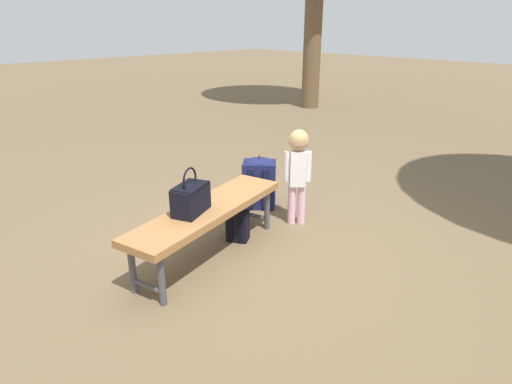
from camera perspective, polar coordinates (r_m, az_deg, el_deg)
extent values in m
plane|color=brown|center=(3.81, -1.40, -7.35)|extent=(40.00, 40.00, 0.00)
cube|color=#9E6B3D|center=(3.53, -6.33, -2.37)|extent=(1.65, 0.75, 0.06)
cylinder|color=#47474C|center=(4.21, -1.83, -1.51)|extent=(0.05, 0.05, 0.39)
cylinder|color=#47474C|center=(4.07, 1.45, -2.33)|extent=(0.05, 0.05, 0.39)
cylinder|color=#47474C|center=(3.27, -15.83, -9.60)|extent=(0.05, 0.05, 0.39)
cylinder|color=#47474C|center=(3.09, -12.23, -11.19)|extent=(0.05, 0.05, 0.39)
cylinder|color=#47474C|center=(4.18, -0.22, -3.11)|extent=(0.10, 0.28, 0.04)
cylinder|color=#47474C|center=(3.23, -13.93, -11.81)|extent=(0.10, 0.28, 0.04)
cube|color=black|center=(3.38, -8.50, -0.97)|extent=(0.37, 0.29, 0.22)
cube|color=black|center=(3.34, -8.60, 0.69)|extent=(0.34, 0.28, 0.02)
torus|color=black|center=(3.33, -8.65, 1.58)|extent=(0.19, 0.09, 0.20)
cylinder|color=#E5B2C6|center=(4.20, 4.67, -1.61)|extent=(0.07, 0.07, 0.39)
cylinder|color=#E5B2C6|center=(4.21, 5.93, -1.60)|extent=(0.07, 0.07, 0.39)
ellipsoid|color=white|center=(4.29, 4.58, -3.67)|extent=(0.10, 0.10, 0.04)
ellipsoid|color=white|center=(4.30, 5.82, -3.66)|extent=(0.10, 0.10, 0.04)
cube|color=white|center=(4.07, 5.48, 3.12)|extent=(0.19, 0.19, 0.34)
cylinder|color=white|center=(4.06, 4.11, 3.35)|extent=(0.06, 0.06, 0.29)
cylinder|color=white|center=(4.08, 6.86, 3.34)|extent=(0.06, 0.06, 0.29)
sphere|color=tan|center=(4.00, 5.61, 6.68)|extent=(0.19, 0.19, 0.19)
sphere|color=tan|center=(3.99, 5.63, 6.91)|extent=(0.17, 0.17, 0.17)
cube|color=#191E4C|center=(4.55, 0.41, 1.01)|extent=(0.40, 0.41, 0.49)
ellipsoid|color=#191E4C|center=(4.48, 0.42, 3.82)|extent=(0.38, 0.39, 0.11)
cube|color=black|center=(4.71, 0.54, 0.77)|extent=(0.18, 0.20, 0.22)
cube|color=black|center=(4.44, -0.69, 0.44)|extent=(0.05, 0.06, 0.42)
cube|color=black|center=(4.42, 1.25, 0.38)|extent=(0.05, 0.06, 0.42)
torus|color=black|center=(4.46, 0.42, 4.36)|extent=(0.07, 0.06, 0.08)
cube|color=black|center=(3.89, -2.39, -4.45)|extent=(0.21, 0.23, 0.27)
ellipsoid|color=black|center=(3.84, -2.42, -2.70)|extent=(0.20, 0.22, 0.06)
cube|color=black|center=(3.98, -2.07, -4.51)|extent=(0.08, 0.12, 0.12)
cube|color=black|center=(3.84, -3.31, -4.86)|extent=(0.03, 0.03, 0.23)
cube|color=black|center=(3.82, -2.10, -5.00)|extent=(0.03, 0.03, 0.23)
torus|color=#B2B2B7|center=(3.83, -2.43, -2.36)|extent=(0.04, 0.03, 0.04)
cylinder|color=brown|center=(10.02, 7.51, 21.44)|extent=(0.38, 0.38, 3.71)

